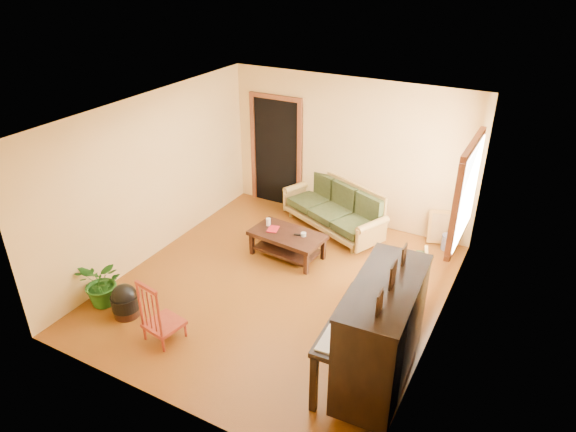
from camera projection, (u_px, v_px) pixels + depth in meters
The scene contains 16 objects.
floor at pixel (279, 287), 7.61m from camera, with size 5.00×5.00×0.00m, color #592D0B.
doorway at pixel (276, 153), 9.67m from camera, with size 1.08×0.16×2.05m, color black.
window at pixel (466, 192), 6.99m from camera, with size 0.12×1.36×1.46m, color white.
sofa at pixel (333, 208), 8.97m from camera, with size 1.98×0.83×0.85m, color olive.
coffee_table at pixel (287, 245), 8.26m from camera, with size 1.17×0.64×0.43m, color black.
armchair at pixel (395, 285), 6.88m from camera, with size 0.86×0.90×0.90m, color olive.
piano at pixel (381, 336), 5.61m from camera, with size 0.92×1.56×1.38m, color black.
footstool at pixel (126, 304), 6.94m from camera, with size 0.38×0.38×0.36m, color black.
red_chair at pixel (162, 309), 6.40m from camera, with size 0.42×0.46×0.91m, color maroon.
leaning_frame at pixel (442, 227), 8.59m from camera, with size 0.47×0.10×0.62m, color gold.
ceramic_crock at pixel (448, 242), 8.50m from camera, with size 0.21×0.21×0.27m, color #313F95.
potted_plant at pixel (102, 283), 7.07m from camera, with size 0.64×0.56×0.71m, color #205919.
book at pixel (268, 229), 8.27m from camera, with size 0.17×0.22×0.02m, color maroon.
candle at pixel (268, 222), 8.37m from camera, with size 0.07×0.07×0.13m, color silver.
glass_jar at pixel (303, 234), 8.07m from camera, with size 0.09×0.09×0.06m, color silver.
remote at pixel (299, 235), 8.10m from camera, with size 0.16×0.04×0.02m, color black.
Camera 1 is at (3.09, -5.44, 4.45)m, focal length 32.00 mm.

